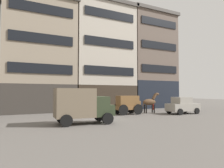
% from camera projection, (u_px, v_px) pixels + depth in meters
% --- Properties ---
extents(ground_plane, '(120.00, 120.00, 0.00)m').
position_uv_depth(ground_plane, '(99.00, 120.00, 17.29)').
color(ground_plane, '#605B56').
extents(building_center_left, '(8.73, 5.56, 13.90)m').
position_uv_depth(building_center_left, '(39.00, 54.00, 25.26)').
color(building_center_left, '#38332D').
rests_on(building_center_left, ground_plane).
extents(building_center_right, '(8.96, 5.56, 14.90)m').
position_uv_depth(building_center_right, '(102.00, 56.00, 29.23)').
color(building_center_right, '#33281E').
rests_on(building_center_right, ground_plane).
extents(building_far_right, '(8.25, 5.56, 15.01)m').
position_uv_depth(building_far_right, '(149.00, 60.00, 33.07)').
color(building_far_right, black).
rests_on(building_far_right, ground_plane).
extents(cargo_wagon, '(2.92, 1.54, 1.98)m').
position_uv_depth(cargo_wagon, '(128.00, 104.00, 22.12)').
color(cargo_wagon, brown).
rests_on(cargo_wagon, ground_plane).
extents(draft_horse, '(2.34, 0.62, 2.30)m').
position_uv_depth(draft_horse, '(150.00, 102.00, 23.49)').
color(draft_horse, '#513823').
rests_on(draft_horse, ground_plane).
extents(delivery_truck_near, '(4.48, 2.45, 2.62)m').
position_uv_depth(delivery_truck_near, '(82.00, 105.00, 15.38)').
color(delivery_truck_near, '#2D3823').
rests_on(delivery_truck_near, ground_plane).
extents(sedan_dark, '(3.74, 1.93, 1.83)m').
position_uv_depth(sedan_dark, '(183.00, 105.00, 22.64)').
color(sedan_dark, gray).
rests_on(sedan_dark, ground_plane).
extents(pedestrian_officer, '(0.48, 0.48, 1.79)m').
position_uv_depth(pedestrian_officer, '(95.00, 106.00, 21.38)').
color(pedestrian_officer, '#38332D').
rests_on(pedestrian_officer, ground_plane).
extents(fire_hydrant_curbside, '(0.24, 0.24, 0.83)m').
position_uv_depth(fire_hydrant_curbside, '(153.00, 106.00, 28.22)').
color(fire_hydrant_curbside, maroon).
rests_on(fire_hydrant_curbside, ground_plane).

